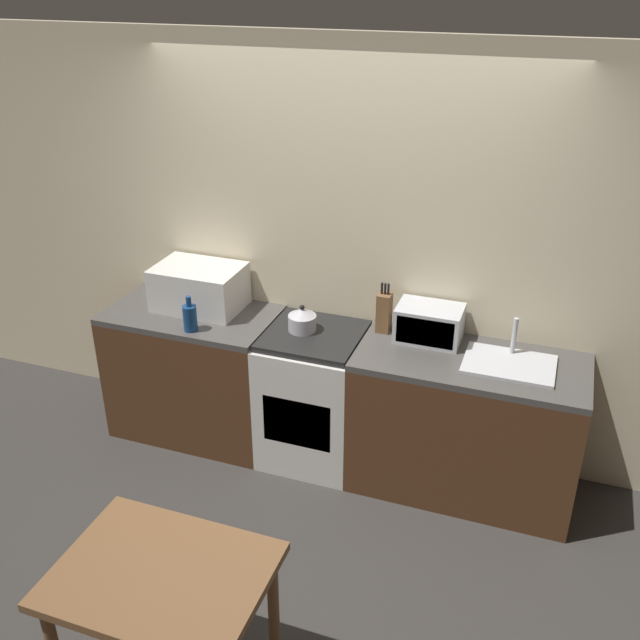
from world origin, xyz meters
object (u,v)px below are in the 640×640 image
Objects in this scene: toaster_oven at (429,323)px; kettle at (302,320)px; bottle at (190,317)px; microwave at (199,287)px; dining_table at (164,593)px; stove_range at (314,395)px.

kettle is at bearing -169.21° from toaster_oven.
kettle is 0.77m from toaster_oven.
microwave is at bearing 107.92° from bottle.
microwave is 0.33m from bottle.
stove_range is at bearing 91.43° from dining_table.
stove_range is 0.53m from kettle.
dining_table is at bearing -107.14° from toaster_oven.
dining_table is (0.05, -1.88, 0.21)m from stove_range.
microwave reaches higher than dining_table.
bottle is 1.45m from toaster_oven.
kettle is 0.21× the size of dining_table.
dining_table is at bearing -86.20° from kettle.
toaster_oven is 2.16m from dining_table.
microwave is 0.66× the size of dining_table.
stove_range is at bearing 16.68° from bottle.
kettle is 0.76× the size of bottle.
toaster_oven is at bearing 13.14° from stove_range.
microwave is (-0.75, 0.08, 0.07)m from kettle.
toaster_oven is (0.75, 0.14, 0.03)m from kettle.
microwave reaches higher than kettle.
toaster_oven is (0.68, 0.16, 0.56)m from stove_range.
kettle is 1.93m from dining_table.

